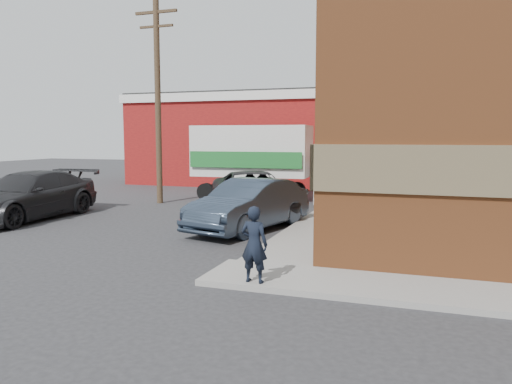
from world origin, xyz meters
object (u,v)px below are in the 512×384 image
Objects in this scene: suv_a at (252,193)px; box_truck at (266,157)px; man at (254,244)px; suv_b at (28,196)px; utility_pole at (158,96)px; sedan at (249,205)px; warehouse at (267,139)px.

box_truck is (-0.87, 4.38, 1.18)m from suv_a.
suv_a is at bearing -66.54° from man.
suv_b is (-10.44, 5.15, -0.03)m from man.
utility_pole is 1.84× the size of sedan.
man is at bearing -27.70° from suv_b.
utility_pole is 13.89m from man.
utility_pole reaches higher than suv_a.
sedan is at bearing -65.58° from man.
warehouse is 10.76× the size of man.
suv_b is at bearing -132.00° from box_truck.
man is 9.24m from suv_a.
box_truck reaches higher than suv_b.
sedan is at bearing -74.12° from warehouse.
warehouse is at bearing 75.57° from suv_b.
man is at bearing -98.55° from suv_a.
suv_b reaches higher than man.
sedan is at bearing -38.68° from utility_pole.
suv_a is at bearing -20.13° from utility_pole.
utility_pole is 8.63m from sedan.
man is 0.26× the size of suv_b.
suv_a reaches higher than man.
suv_a is 0.83× the size of box_truck.
man is at bearing -75.92° from box_truck.
warehouse is at bearing -69.08° from man.
utility_pole is 1.52× the size of suv_a.
sedan is 0.83× the size of suv_a.
warehouse is 8.92m from box_truck.
sedan is at bearing -100.46° from suv_a.
utility_pole is 1.53× the size of suv_b.
man is at bearing -52.25° from utility_pole.
suv_a is at bearing -74.57° from warehouse.
warehouse is at bearing 120.35° from sedan.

